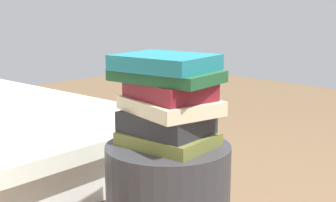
% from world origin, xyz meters
% --- Properties ---
extents(book_olive, '(0.27, 0.22, 0.04)m').
position_xyz_m(book_olive, '(-0.00, -0.00, 0.55)').
color(book_olive, olive).
rests_on(book_olive, side_table).
extents(book_charcoal, '(0.24, 0.20, 0.06)m').
position_xyz_m(book_charcoal, '(0.01, 0.00, 0.60)').
color(book_charcoal, '#28282D').
rests_on(book_charcoal, book_olive).
extents(book_cream, '(0.29, 0.24, 0.04)m').
position_xyz_m(book_cream, '(0.00, -0.01, 0.64)').
color(book_cream, beige).
rests_on(book_cream, book_charcoal).
extents(book_maroon, '(0.24, 0.20, 0.05)m').
position_xyz_m(book_maroon, '(0.00, -0.01, 0.69)').
color(book_maroon, maroon).
rests_on(book_maroon, book_cream).
extents(book_forest, '(0.31, 0.22, 0.03)m').
position_xyz_m(book_forest, '(0.01, 0.00, 0.73)').
color(book_forest, '#1E512D').
rests_on(book_forest, book_maroon).
extents(book_teal, '(0.28, 0.24, 0.04)m').
position_xyz_m(book_teal, '(0.01, -0.00, 0.76)').
color(book_teal, '#1E727F').
rests_on(book_teal, book_forest).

